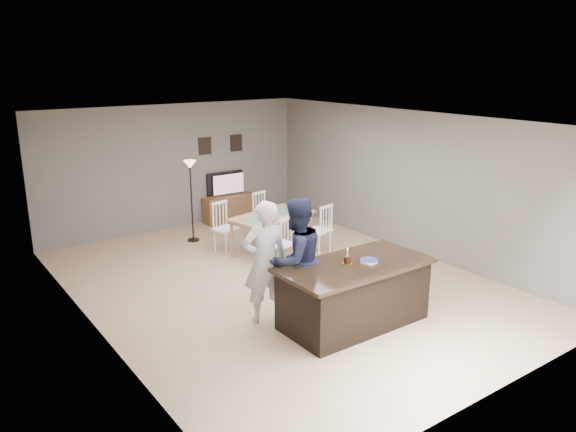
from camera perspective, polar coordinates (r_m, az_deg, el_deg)
floor at (r=9.42m, az=-0.80°, el=-6.85°), size 8.00×8.00×0.00m
room_shell at (r=8.91m, az=-0.84°, el=3.16°), size 8.00×8.00×8.00m
kitchen_island at (r=7.95m, az=6.70°, el=-7.82°), size 2.15×1.10×0.90m
tv_console at (r=12.97m, az=-6.00°, el=0.81°), size 1.20×0.40×0.60m
television at (r=12.89m, az=-6.22°, el=3.29°), size 0.91×0.12×0.53m
tv_screen_glow at (r=12.82m, az=-6.05°, el=3.26°), size 0.78×0.00×0.78m
picture_frames at (r=12.83m, az=-6.84°, el=7.24°), size 1.10×0.02×0.38m
doorway at (r=5.74m, az=-12.41°, el=-8.91°), size 0.00×2.10×2.65m
woman at (r=7.83m, az=-2.32°, el=-4.71°), size 0.74×0.60×1.77m
man at (r=7.84m, az=0.83°, el=-4.55°), size 0.93×0.75×1.80m
birthday_cake at (r=7.77m, az=6.05°, el=-4.42°), size 0.14×0.14×0.21m
plate_stack at (r=7.85m, az=8.24°, el=-4.52°), size 0.25×0.25×0.04m
dining_table at (r=10.72m, az=-1.61°, el=-0.54°), size 1.88×2.09×0.97m
floor_lamp at (r=11.40m, az=-9.87°, el=3.73°), size 0.25×0.25×1.67m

